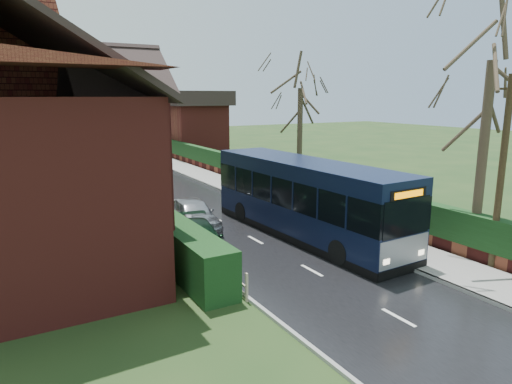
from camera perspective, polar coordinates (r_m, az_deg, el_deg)
ground at (r=17.89m, az=3.14°, el=-7.77°), size 140.00×140.00×0.00m
road at (r=26.50m, az=-8.67°, el=-1.33°), size 6.00×100.00×0.02m
pavement at (r=28.24m, az=-0.61°, el=-0.25°), size 2.50×100.00×0.14m
kerb_right at (r=27.69m, az=-2.78°, el=-0.50°), size 0.12×100.00×0.14m
kerb_left at (r=25.59m, az=-15.05°, el=-1.99°), size 0.12×100.00×0.10m
front_hedge at (r=20.51m, az=-13.84°, el=-3.18°), size 1.20×16.00×1.60m
picket_fence at (r=20.81m, az=-11.80°, el=-3.87°), size 0.10×16.00×0.90m
right_wall_hedge at (r=28.83m, az=2.08°, el=1.92°), size 0.60×50.00×1.80m
brick_house at (r=18.97m, az=-28.41°, el=5.51°), size 9.30×14.60×10.30m
bus at (r=19.80m, az=6.22°, el=-0.93°), size 2.93×10.99×3.31m
car_silver at (r=21.16m, az=-7.92°, el=-2.72°), size 1.96×4.30×1.43m
car_green at (r=17.56m, az=-7.33°, el=-6.01°), size 2.63×4.72×1.29m
car_distant at (r=59.31m, az=-19.41°, el=6.04°), size 1.76×3.99×1.27m
bus_stop_sign at (r=17.21m, az=17.75°, el=-3.38°), size 0.14×0.38×2.50m
telegraph_pole at (r=17.59m, az=28.32°, el=1.94°), size 0.26×0.86×6.74m
tree_right_near at (r=18.32m, az=27.60°, el=15.94°), size 4.79×4.79×10.34m
tree_right_far at (r=30.05m, az=5.62°, el=13.65°), size 4.82×4.82×9.31m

